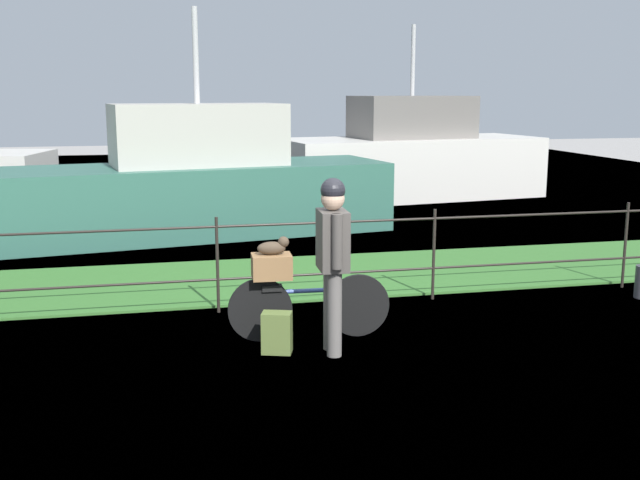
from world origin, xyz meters
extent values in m
plane|color=#9E9993|center=(0.00, 0.00, 0.00)|extent=(60.00, 60.00, 0.00)
cube|color=#38702D|center=(0.00, 3.26, 0.01)|extent=(27.00, 2.40, 0.03)
plane|color=#60849E|center=(0.00, 9.74, 0.00)|extent=(30.00, 30.00, 0.00)
cylinder|color=#28231E|center=(-1.29, 1.88, 0.55)|extent=(0.04, 0.04, 1.10)
cylinder|color=#28231E|center=(1.29, 1.88, 0.55)|extent=(0.04, 0.04, 1.10)
cylinder|color=#28231E|center=(3.86, 1.88, 0.55)|extent=(0.04, 0.04, 1.10)
cylinder|color=#28231E|center=(0.00, 1.88, 0.38)|extent=(18.00, 0.03, 0.03)
cylinder|color=#28231E|center=(0.00, 1.88, 0.99)|extent=(18.00, 0.03, 0.03)
cylinder|color=black|center=(0.04, 0.73, 0.32)|extent=(0.65, 0.08, 0.64)
cylinder|color=black|center=(-0.96, 0.79, 0.32)|extent=(0.65, 0.08, 0.64)
cylinder|color=#3D569E|center=(-0.46, 0.76, 0.50)|extent=(0.78, 0.08, 0.04)
cube|color=black|center=(-0.84, 0.78, 0.54)|extent=(0.20, 0.10, 0.06)
cube|color=slate|center=(-0.84, 0.78, 0.64)|extent=(0.37, 0.18, 0.02)
cube|color=olive|center=(-0.84, 0.78, 0.76)|extent=(0.40, 0.31, 0.24)
ellipsoid|color=#4C3D2D|center=(-0.84, 0.78, 0.95)|extent=(0.29, 0.15, 0.13)
sphere|color=#4C3D2D|center=(-0.72, 0.77, 1.01)|extent=(0.11, 0.11, 0.11)
cylinder|color=slate|center=(-0.33, 0.40, 0.41)|extent=(0.14, 0.14, 0.82)
cylinder|color=slate|center=(-0.34, 0.20, 0.41)|extent=(0.14, 0.14, 0.82)
cube|color=#4C4742|center=(-0.34, 0.30, 1.10)|extent=(0.28, 0.41, 0.56)
cylinder|color=#4C4742|center=(-0.32, 0.52, 1.13)|extent=(0.10, 0.10, 0.50)
cylinder|color=#4C4742|center=(-0.35, 0.08, 1.13)|extent=(0.10, 0.10, 0.50)
sphere|color=tan|center=(-0.34, 0.30, 1.49)|extent=(0.22, 0.22, 0.22)
sphere|color=black|center=(-0.34, 0.30, 1.57)|extent=(0.23, 0.23, 0.23)
cube|color=olive|center=(-0.86, 0.41, 0.20)|extent=(0.32, 0.26, 0.40)
cube|color=silver|center=(3.99, 10.48, 0.70)|extent=(6.32, 3.09, 1.40)
cube|color=slate|center=(3.99, 10.48, 1.88)|extent=(2.86, 1.94, 0.97)
cylinder|color=#B2B2B2|center=(3.99, 10.48, 3.17)|extent=(0.10, 0.10, 1.60)
cube|color=#336656|center=(-1.16, 6.81, 0.61)|extent=(6.81, 3.02, 1.21)
cube|color=#B7B2A8|center=(-1.16, 6.81, 1.74)|extent=(3.08, 1.84, 1.05)
cylinder|color=#B2B2B2|center=(-1.16, 6.81, 3.06)|extent=(0.10, 0.10, 1.60)
camera|label=1|loc=(-1.95, -6.40, 2.46)|focal=42.28mm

